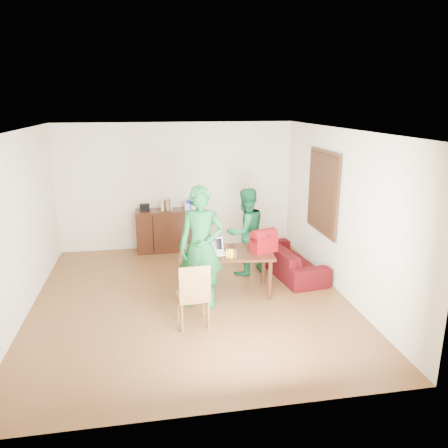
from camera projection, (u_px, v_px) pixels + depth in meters
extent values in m
cube|color=#432210|center=(191.00, 302.00, 7.14)|extent=(5.00, 5.50, 0.10)
cube|color=white|center=(187.00, 127.00, 6.38)|extent=(5.00, 5.50, 0.10)
cube|color=beige|center=(177.00, 186.00, 9.41)|extent=(5.00, 0.10, 2.70)
cube|color=beige|center=(218.00, 296.00, 4.10)|extent=(5.00, 0.10, 2.70)
cube|color=beige|center=(14.00, 227.00, 6.33)|extent=(0.10, 5.50, 2.70)
cube|color=beige|center=(344.00, 212.00, 7.18)|extent=(0.10, 5.50, 2.70)
cube|color=#3F2614|center=(323.00, 192.00, 7.78)|extent=(0.04, 1.28, 1.48)
cube|color=#482615|center=(321.00, 192.00, 7.77)|extent=(0.01, 1.18, 1.36)
cube|color=black|center=(170.00, 230.00, 9.35)|extent=(1.40, 0.45, 0.90)
cube|color=black|center=(145.00, 208.00, 9.12)|extent=(0.20, 0.14, 0.14)
cube|color=#AEB0B8|center=(190.00, 206.00, 9.28)|extent=(0.24, 0.22, 0.14)
ellipsoid|color=#17249A|center=(190.00, 201.00, 9.25)|extent=(0.14, 0.14, 0.07)
cube|color=black|center=(226.00, 253.00, 7.22)|extent=(1.62, 1.03, 0.04)
cylinder|color=black|center=(184.00, 282.00, 6.94)|extent=(0.07, 0.07, 0.68)
cylinder|color=black|center=(270.00, 280.00, 7.01)|extent=(0.07, 0.07, 0.68)
cylinder|color=black|center=(186.00, 266.00, 7.61)|extent=(0.07, 0.07, 0.68)
cylinder|color=black|center=(264.00, 264.00, 7.69)|extent=(0.07, 0.07, 0.68)
cube|color=brown|center=(193.00, 296.00, 6.19)|extent=(0.47, 0.45, 0.05)
cube|color=brown|center=(195.00, 284.00, 5.94)|extent=(0.44, 0.07, 0.50)
imported|color=#135525|center=(201.00, 247.00, 6.69)|extent=(0.79, 0.61, 1.91)
imported|color=#12522C|center=(246.00, 232.00, 8.00)|extent=(0.97, 0.88, 1.62)
cube|color=white|center=(215.00, 254.00, 7.09)|extent=(0.34, 0.24, 0.02)
cube|color=black|center=(215.00, 247.00, 7.06)|extent=(0.33, 0.10, 0.20)
cylinder|color=#5C3015|center=(235.00, 253.00, 6.91)|extent=(0.07, 0.07, 0.16)
cube|color=#6E0709|center=(264.00, 243.00, 7.16)|extent=(0.47, 0.37, 0.30)
imported|color=#380715|center=(290.00, 259.00, 8.18)|extent=(0.95, 1.91, 0.54)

